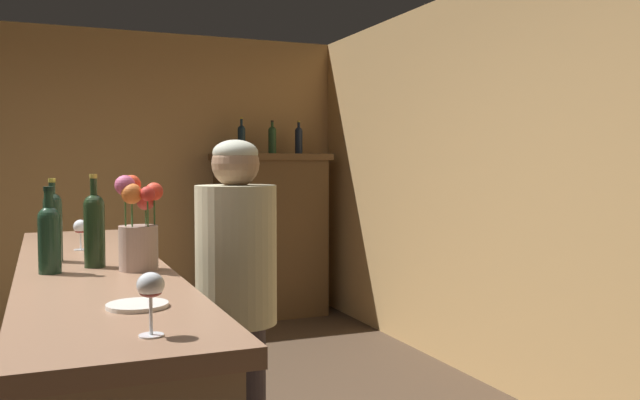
# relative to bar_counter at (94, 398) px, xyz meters

# --- Properties ---
(wall_back) EXTENTS (5.65, 0.12, 2.67)m
(wall_back) POSITION_rel_bar_counter_xyz_m (-0.23, 3.62, 0.79)
(wall_back) COLOR tan
(wall_back) RESTS_ON ground
(wall_right) EXTENTS (0.12, 7.07, 2.67)m
(wall_right) POSITION_rel_bar_counter_xyz_m (2.60, 0.09, 0.79)
(wall_right) COLOR tan
(wall_right) RESTS_ON ground
(bar_counter) EXTENTS (0.54, 2.77, 1.07)m
(bar_counter) POSITION_rel_bar_counter_xyz_m (0.00, 0.00, 0.00)
(bar_counter) COLOR #947756
(bar_counter) RESTS_ON ground
(display_cabinet) EXTENTS (1.10, 0.45, 1.56)m
(display_cabinet) POSITION_rel_bar_counter_xyz_m (1.84, 3.31, 0.27)
(display_cabinet) COLOR brown
(display_cabinet) RESTS_ON ground
(wine_bottle_syrah) EXTENTS (0.08, 0.08, 0.31)m
(wine_bottle_syrah) POSITION_rel_bar_counter_xyz_m (-0.15, -0.17, 0.67)
(wine_bottle_syrah) COLOR #1D3724
(wine_bottle_syrah) RESTS_ON bar_counter
(wine_bottle_pinot) EXTENTS (0.07, 0.07, 0.33)m
(wine_bottle_pinot) POSITION_rel_bar_counter_xyz_m (-0.14, 0.14, 0.69)
(wine_bottle_pinot) COLOR #1F3423
(wine_bottle_pinot) RESTS_ON bar_counter
(wine_bottle_riesling) EXTENTS (0.08, 0.08, 0.35)m
(wine_bottle_riesling) POSITION_rel_bar_counter_xyz_m (0.01, -0.08, 0.69)
(wine_bottle_riesling) COLOR #1F321A
(wine_bottle_riesling) RESTS_ON bar_counter
(wine_glass_front) EXTENTS (0.06, 0.06, 0.14)m
(wine_glass_front) POSITION_rel_bar_counter_xyz_m (-0.02, 0.47, 0.63)
(wine_glass_front) COLOR white
(wine_glass_front) RESTS_ON bar_counter
(wine_glass_mid) EXTENTS (0.06, 0.06, 0.15)m
(wine_glass_mid) POSITION_rel_bar_counter_xyz_m (0.05, -1.20, 0.64)
(wine_glass_mid) COLOR white
(wine_glass_mid) RESTS_ON bar_counter
(flower_arrangement) EXTENTS (0.18, 0.15, 0.35)m
(flower_arrangement) POSITION_rel_bar_counter_xyz_m (0.15, -0.22, 0.69)
(flower_arrangement) COLOR tan
(flower_arrangement) RESTS_ON bar_counter
(cheese_plate) EXTENTS (0.17, 0.17, 0.01)m
(cheese_plate) POSITION_rel_bar_counter_xyz_m (0.06, -0.87, 0.54)
(cheese_plate) COLOR white
(cheese_plate) RESTS_ON bar_counter
(display_bottle_left) EXTENTS (0.07, 0.07, 0.34)m
(display_bottle_left) POSITION_rel_bar_counter_xyz_m (1.55, 3.31, 1.16)
(display_bottle_left) COLOR #192E3C
(display_bottle_left) RESTS_ON display_cabinet
(display_bottle_midleft) EXTENTS (0.08, 0.08, 0.31)m
(display_bottle_midleft) POSITION_rel_bar_counter_xyz_m (1.85, 3.31, 1.16)
(display_bottle_midleft) COLOR #274B2B
(display_bottle_midleft) RESTS_ON display_cabinet
(display_bottle_center) EXTENTS (0.07, 0.07, 0.32)m
(display_bottle_center) POSITION_rel_bar_counter_xyz_m (2.12, 3.31, 1.16)
(display_bottle_center) COLOR #182338
(display_bottle_center) RESTS_ON display_cabinet
(bartender) EXTENTS (0.34, 0.34, 1.57)m
(bartender) POSITION_rel_bar_counter_xyz_m (0.58, -0.02, 0.32)
(bartender) COLOR #2A232B
(bartender) RESTS_ON ground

